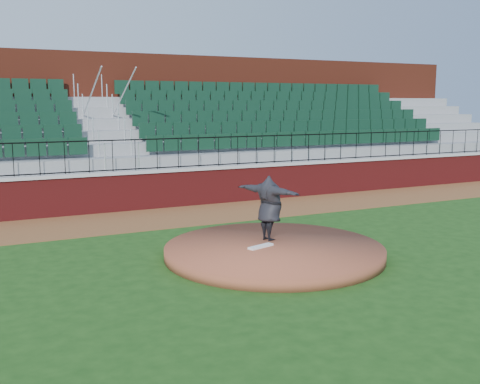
# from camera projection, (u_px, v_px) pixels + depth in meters

# --- Properties ---
(ground) EXTENTS (90.00, 90.00, 0.00)m
(ground) POSITION_uv_depth(u_px,v_px,m) (269.00, 258.00, 12.72)
(ground) COLOR #193F12
(ground) RESTS_ON ground
(warning_track) EXTENTS (34.00, 3.20, 0.01)m
(warning_track) POSITION_uv_depth(u_px,v_px,m) (186.00, 215.00, 17.51)
(warning_track) COLOR brown
(warning_track) RESTS_ON ground
(field_wall) EXTENTS (34.00, 0.35, 1.20)m
(field_wall) POSITION_uv_depth(u_px,v_px,m) (169.00, 189.00, 18.84)
(field_wall) COLOR maroon
(field_wall) RESTS_ON ground
(wall_cap) EXTENTS (34.00, 0.45, 0.10)m
(wall_cap) POSITION_uv_depth(u_px,v_px,m) (168.00, 170.00, 18.74)
(wall_cap) COLOR #B7B7B7
(wall_cap) RESTS_ON field_wall
(wall_railing) EXTENTS (34.00, 0.05, 1.00)m
(wall_railing) POSITION_uv_depth(u_px,v_px,m) (168.00, 154.00, 18.65)
(wall_railing) COLOR black
(wall_railing) RESTS_ON wall_cap
(seating_stands) EXTENTS (34.00, 5.10, 4.60)m
(seating_stands) POSITION_uv_depth(u_px,v_px,m) (144.00, 135.00, 20.99)
(seating_stands) COLOR gray
(seating_stands) RESTS_ON ground
(concourse_wall) EXTENTS (34.00, 0.50, 5.50)m
(concourse_wall) POSITION_uv_depth(u_px,v_px,m) (125.00, 120.00, 23.41)
(concourse_wall) COLOR maroon
(concourse_wall) RESTS_ON ground
(pitchers_mound) EXTENTS (5.01, 5.01, 0.25)m
(pitchers_mound) POSITION_uv_depth(u_px,v_px,m) (274.00, 251.00, 12.83)
(pitchers_mound) COLOR brown
(pitchers_mound) RESTS_ON ground
(pitching_rubber) EXTENTS (0.69, 0.36, 0.04)m
(pitching_rubber) POSITION_uv_depth(u_px,v_px,m) (261.00, 246.00, 12.66)
(pitching_rubber) COLOR white
(pitching_rubber) RESTS_ON pitchers_mound
(pitcher) EXTENTS (1.11, 1.97, 1.55)m
(pitcher) POSITION_uv_depth(u_px,v_px,m) (269.00, 208.00, 13.23)
(pitcher) COLOR black
(pitcher) RESTS_ON pitchers_mound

